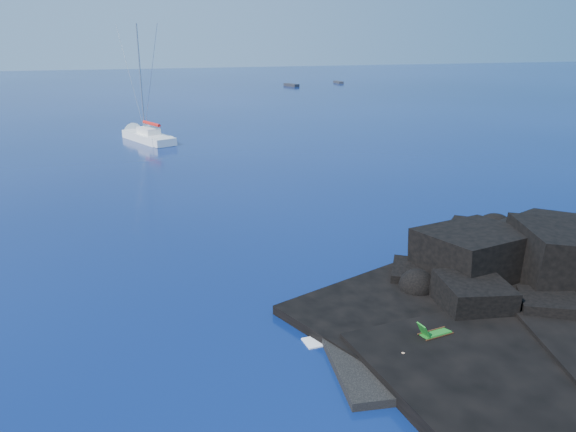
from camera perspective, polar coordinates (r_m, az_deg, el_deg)
name	(u,v)px	position (r m, az deg, el deg)	size (l,w,h in m)	color
ground	(333,379)	(22.39, 4.57, -16.21)	(400.00, 400.00, 0.00)	#03113A
headland	(559,302)	(30.96, 25.84, -7.85)	(24.00, 24.00, 3.60)	black
beach	(431,355)	(24.49, 14.34, -13.49)	(8.50, 6.00, 0.70)	black
surf_foam	(393,305)	(28.13, 10.63, -8.84)	(10.00, 8.00, 0.06)	white
sailboat	(147,141)	(71.28, -14.09, 7.42)	(2.74, 13.08, 13.72)	white
deck_chair	(436,329)	(24.59, 14.80, -11.07)	(1.49, 0.65, 1.02)	#186C1D
towel	(394,363)	(22.95, 10.73, -14.44)	(1.79, 0.85, 0.05)	white
sunbather	(394,359)	(22.87, 10.75, -14.11)	(1.70, 0.49, 0.27)	tan
marker_cone	(458,318)	(26.26, 16.86, -9.91)	(0.34, 0.34, 0.52)	orange
distant_boat_a	(291,86)	(141.56, 0.35, 13.04)	(1.47, 4.71, 0.63)	#25252A
distant_boat_b	(338,83)	(150.92, 5.14, 13.29)	(1.28, 4.12, 0.55)	#2B2C31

